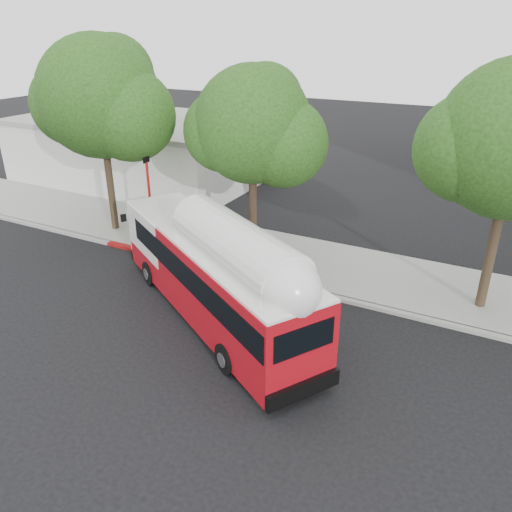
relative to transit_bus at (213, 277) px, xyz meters
The scene contains 9 objects.
ground 1.78m from the transit_bus, 118.53° to the right, with size 120.00×120.00×0.00m, color black.
sidewalk 6.21m from the transit_bus, 92.64° to the left, with size 60.00×5.00×0.15m, color gray.
curb_strip 3.76m from the transit_bus, 94.65° to the left, with size 60.00×0.30×0.15m, color gray.
red_curb_segment 4.98m from the transit_bus, 134.00° to the left, with size 10.00×0.32×0.16m, color maroon.
street_tree_left 11.28m from the transit_bus, 150.15° to the left, with size 6.67×5.80×9.74m.
street_tree_mid 7.03m from the transit_bus, 98.90° to the left, with size 5.75×5.00×8.62m.
low_commercial_bldg 19.65m from the transit_bus, 136.62° to the left, with size 16.20×10.20×4.25m.
transit_bus is the anchor object (origin of this frame).
signal_pole 7.41m from the transit_bus, 145.56° to the left, with size 0.13×0.43×4.49m.
Camera 1 is at (9.03, -12.95, 9.94)m, focal length 35.00 mm.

